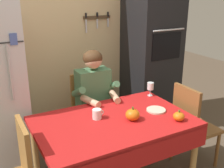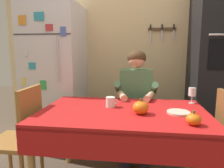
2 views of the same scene
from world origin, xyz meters
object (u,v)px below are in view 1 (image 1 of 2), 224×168
Objects in this scene: serving_tray at (156,110)px; chair_behind_person at (89,109)px; pumpkin_large at (133,115)px; wine_glass at (150,87)px; wall_oven at (151,54)px; chair_right_side at (191,123)px; dining_table at (115,129)px; seated_person at (96,97)px; coffee_mug at (97,114)px; pumpkin_medium at (179,116)px.

chair_behind_person is at bearing 113.99° from serving_tray.
pumpkin_large is (0.05, -0.85, 0.28)m from chair_behind_person.
pumpkin_large is at bearing -140.06° from wine_glass.
wall_oven is 1.10m from chair_behind_person.
wall_oven is 0.74m from wine_glass.
dining_table is at bearing 177.19° from chair_right_side.
dining_table is 0.21m from pumpkin_large.
chair_behind_person is 0.29m from seated_person.
coffee_mug is at bearing -107.65° from chair_behind_person.
pumpkin_large is (0.05, -0.67, 0.06)m from seated_person.
wall_oven is at bearing 41.31° from dining_table.
dining_table is at bearing 152.09° from pumpkin_medium.
chair_right_side is at bearing -98.77° from wall_oven.
dining_table is 0.46m from serving_tray.
wine_glass is at bearing 124.36° from chair_right_side.
coffee_mug is 0.86× the size of pumpkin_large.
wall_oven reaches higher than pumpkin_large.
chair_right_side is at bearing -38.84° from seated_person.
wine_glass is at bearing -25.63° from seated_person.
coffee_mug is 0.60× the size of serving_tray.
chair_right_side reaches higher than coffee_mug.
pumpkin_medium is (-0.40, -0.22, 0.27)m from chair_right_side.
coffee_mug is at bearing -162.99° from wine_glass.
seated_person is 11.24× the size of coffee_mug.
wine_glass is at bearing 39.94° from pumpkin_large.
chair_right_side is at bearing -46.12° from chair_behind_person.
pumpkin_large is at bearing -22.90° from dining_table.
pumpkin_large is (0.15, -0.06, 0.14)m from dining_table.
seated_person is (-0.95, -0.32, -0.31)m from wall_oven.
chair_right_side reaches higher than pumpkin_medium.
pumpkin_large is (-0.49, -0.41, -0.05)m from wine_glass.
pumpkin_large is (-0.75, -0.02, 0.28)m from chair_right_side.
wine_glass is at bearing -125.77° from wall_oven.
wall_oven reaches higher than chair_right_side.
chair_behind_person is at bearing 93.42° from pumpkin_large.
chair_behind_person reaches higher than coffee_mug.
pumpkin_medium is at bearing -114.70° from wall_oven.
coffee_mug is at bearing 136.11° from dining_table.
pumpkin_large reaches higher than serving_tray.
coffee_mug is 0.73× the size of wine_glass.
dining_table is 0.58m from pumpkin_medium.
pumpkin_large is (-0.90, -0.98, -0.26)m from wall_oven.
wall_oven is 1.50× the size of dining_table.
seated_person reaches higher than dining_table.
wall_oven is 2.26× the size of chair_behind_person.
wall_oven reaches higher than chair_behind_person.
dining_table is at bearing -99.03° from seated_person.
serving_tray is (0.36, -0.61, 0.01)m from seated_person.
seated_person is 12.14× the size of pumpkin_medium.
seated_person reaches higher than serving_tray.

